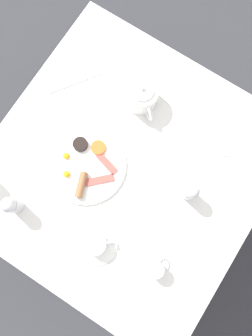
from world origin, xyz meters
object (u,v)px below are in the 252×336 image
object	(u,v)px
breakfast_plate	(85,165)
napkin_folded	(235,137)
knife_by_plate	(76,82)
teacup_with_saucer_left	(96,243)
fork_by_plate	(193,255)
creamer_jug	(155,268)
salt_grinder	(190,192)
spoon_for_tea	(167,308)
teapot_near	(142,95)
pepper_grinder	(11,206)

from	to	relation	value
breakfast_plate	napkin_folded	size ratio (longest dim) A/B	1.72
breakfast_plate	knife_by_plate	world-z (taller)	breakfast_plate
teacup_with_saucer_left	knife_by_plate	distance (m)	0.61
napkin_folded	fork_by_plate	world-z (taller)	napkin_folded
creamer_jug	fork_by_plate	distance (m)	0.15
salt_grinder	spoon_for_tea	bearing A→B (deg)	-159.08
knife_by_plate	fork_by_plate	bearing A→B (deg)	-113.65
knife_by_plate	creamer_jug	bearing A→B (deg)	-124.26
breakfast_plate	spoon_for_tea	distance (m)	0.57
salt_grinder	spoon_for_tea	xyz separation A→B (m)	(-0.37, -0.14, -0.06)
spoon_for_tea	teapot_near	bearing A→B (deg)	38.94
fork_by_plate	salt_grinder	bearing A→B (deg)	36.85
pepper_grinder	teapot_near	bearing A→B (deg)	-15.33
teapot_near	teacup_with_saucer_left	size ratio (longest dim) A/B	1.11
teacup_with_saucer_left	breakfast_plate	bearing A→B (deg)	41.66
teapot_near	spoon_for_tea	world-z (taller)	teapot_near
teapot_near	napkin_folded	bearing A→B (deg)	-132.92
napkin_folded	spoon_for_tea	bearing A→B (deg)	-171.28
teapot_near	pepper_grinder	distance (m)	0.60
salt_grinder	napkin_folded	distance (m)	0.29
breakfast_plate	creamer_jug	xyz separation A→B (m)	(-0.17, -0.40, 0.02)
teapot_near	creamer_jug	world-z (taller)	teapot_near
knife_by_plate	spoon_for_tea	world-z (taller)	same
breakfast_plate	teapot_near	distance (m)	0.33
teacup_with_saucer_left	fork_by_plate	world-z (taller)	teacup_with_saucer_left
salt_grinder	fork_by_plate	distance (m)	0.22
teacup_with_saucer_left	napkin_folded	xyz separation A→B (m)	(0.60, -0.22, -0.02)
pepper_grinder	teacup_with_saucer_left	bearing A→B (deg)	-81.50
creamer_jug	breakfast_plate	bearing A→B (deg)	67.06
spoon_for_tea	knife_by_plate	bearing A→B (deg)	54.76
teapot_near	pepper_grinder	xyz separation A→B (m)	(-0.58, 0.16, 0.01)
teapot_near	napkin_folded	xyz separation A→B (m)	(0.06, -0.37, -0.04)
teapot_near	salt_grinder	xyz separation A→B (m)	(-0.21, -0.33, 0.01)
teapot_near	knife_by_plate	bearing A→B (deg)	54.07
teacup_with_saucer_left	pepper_grinder	world-z (taller)	pepper_grinder
pepper_grinder	fork_by_plate	xyz separation A→B (m)	(0.20, -0.62, -0.06)
creamer_jug	pepper_grinder	xyz separation A→B (m)	(-0.09, 0.53, 0.03)
teacup_with_saucer_left	spoon_for_tea	size ratio (longest dim) A/B	1.06
fork_by_plate	spoon_for_tea	bearing A→B (deg)	-176.28
teacup_with_saucer_left	pepper_grinder	size ratio (longest dim) A/B	1.30
teapot_near	napkin_folded	world-z (taller)	teapot_near
teapot_near	salt_grinder	bearing A→B (deg)	-175.35
fork_by_plate	teacup_with_saucer_left	bearing A→B (deg)	115.81
salt_grinder	fork_by_plate	xyz separation A→B (m)	(-0.17, -0.13, -0.06)
napkin_folded	teacup_with_saucer_left	bearing A→B (deg)	159.62
teapot_near	fork_by_plate	size ratio (longest dim) A/B	1.07
creamer_jug	fork_by_plate	bearing A→B (deg)	-40.56
creamer_jug	salt_grinder	xyz separation A→B (m)	(0.28, 0.04, 0.03)
fork_by_plate	knife_by_plate	bearing A→B (deg)	66.35
pepper_grinder	spoon_for_tea	distance (m)	0.64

